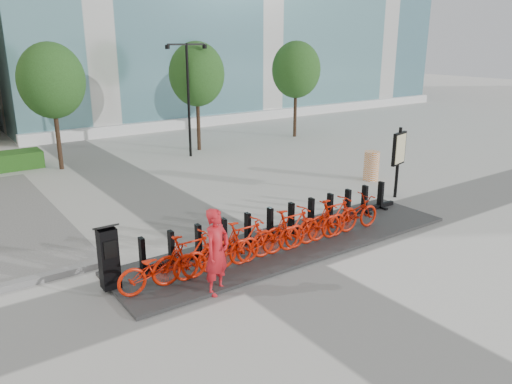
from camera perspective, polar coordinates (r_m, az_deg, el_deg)
ground at (r=12.30m, az=0.21°, el=-7.84°), size 120.00×120.00×0.00m
tree_1 at (r=21.72m, az=-22.34°, el=11.67°), size 2.60×2.60×5.10m
tree_2 at (r=24.05m, az=-6.79°, el=13.21°), size 2.60×2.60×5.10m
tree_3 at (r=27.42m, az=4.61°, el=13.74°), size 2.60×2.60×5.10m
streetlamp at (r=22.74m, az=-7.78°, el=11.80°), size 2.00×0.20×5.00m
dock_pad at (r=13.22m, az=4.08°, el=-5.85°), size 9.60×2.40×0.08m
dock_rail_posts at (r=13.43m, az=3.04°, el=-3.32°), size 8.02×0.50×0.85m
bike_0 at (r=10.86m, az=-11.02°, el=-8.40°), size 1.87×0.65×0.98m
bike_1 at (r=11.11m, az=-7.63°, el=-7.30°), size 1.81×0.51×1.09m
bike_2 at (r=11.45m, az=-4.41°, el=-6.73°), size 1.87×0.65×0.98m
bike_3 at (r=11.78m, az=-1.40°, el=-5.69°), size 1.81×0.51×1.09m
bike_4 at (r=12.18m, az=1.43°, el=-5.17°), size 1.87×0.65×0.98m
bike_5 at (r=12.57m, az=4.08°, el=-4.22°), size 1.81×0.51×1.09m
bike_6 at (r=13.03m, az=6.54°, el=-3.75°), size 1.87×0.65×0.98m
bike_7 at (r=13.48m, az=8.85°, el=-2.89°), size 1.81×0.51×1.09m
bike_8 at (r=13.98m, az=10.97°, el=-2.50°), size 1.87×0.65×0.98m
kiosk at (r=11.04m, az=-16.50°, el=-7.14°), size 0.46×0.38×1.48m
worker_red at (r=10.49m, az=-4.48°, el=-6.81°), size 0.81×0.69×1.89m
construction_barrel at (r=19.49m, az=13.05°, el=2.94°), size 0.70×0.70×1.12m
map_sign at (r=17.30m, az=16.01°, el=4.46°), size 0.79×0.31×2.41m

